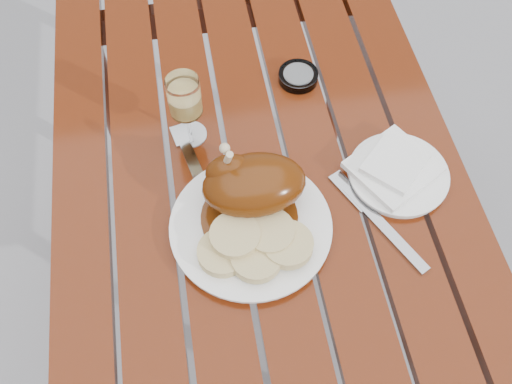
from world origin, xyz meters
TOP-DOWN VIEW (x-y plane):
  - ground at (0.00, 0.00)m, footprint 60.00×60.00m
  - table at (0.00, 0.00)m, footprint 0.80×1.20m
  - dinner_plate at (-0.04, -0.13)m, footprint 0.36×0.36m
  - roast_duck at (-0.03, -0.07)m, footprint 0.20×0.19m
  - bread_dumplings at (-0.04, -0.18)m, footprint 0.20×0.13m
  - wine_glass at (-0.12, 0.11)m, footprint 0.08×0.08m
  - side_plate at (0.26, -0.06)m, footprint 0.22×0.22m
  - napkin at (0.25, -0.05)m, footprint 0.20×0.19m
  - ashtray at (0.12, 0.22)m, footprint 0.10×0.10m
  - fork at (-0.12, 0.03)m, footprint 0.06×0.19m
  - knife at (0.20, -0.17)m, footprint 0.11×0.20m

SIDE VIEW (x-z plane):
  - ground at x=0.00m, z-range 0.00..0.00m
  - table at x=0.00m, z-range 0.00..0.75m
  - knife at x=0.20m, z-range 0.75..0.76m
  - fork at x=-0.12m, z-range 0.75..0.76m
  - side_plate at x=0.26m, z-range 0.75..0.77m
  - dinner_plate at x=-0.04m, z-range 0.75..0.77m
  - ashtray at x=0.12m, z-range 0.75..0.77m
  - napkin at x=0.25m, z-range 0.77..0.78m
  - bread_dumplings at x=-0.04m, z-range 0.77..0.81m
  - roast_duck at x=-0.03m, z-range 0.75..0.89m
  - wine_glass at x=-0.12m, z-range 0.75..0.91m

